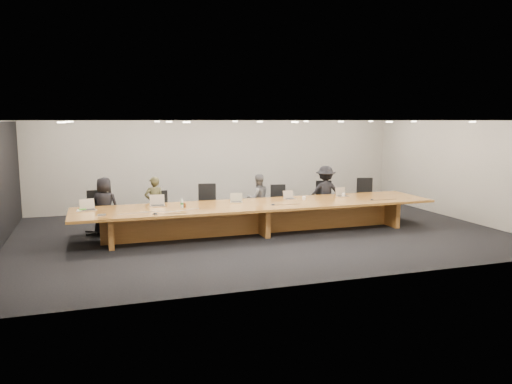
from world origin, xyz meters
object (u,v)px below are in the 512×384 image
mic_right (372,200)px  person_b (154,203)px  chair_mid_left (208,205)px  person_c (258,199)px  chair_mid_right (279,203)px  laptop_e (343,192)px  av_box (102,215)px  laptop_a (88,205)px  mic_left (155,214)px  person_a (105,206)px  chair_right (325,199)px  chair_left (162,210)px  conference_table (260,213)px  person_d (325,193)px  water_bottle (182,204)px  paper_cup_near (304,198)px  laptop_d (290,195)px  chair_far_right (366,196)px  mic_center (273,204)px  laptop_c (236,198)px  chair_far_left (97,212)px  laptop_b (158,200)px  amber_mug (184,205)px  paper_cup_far (344,195)px

mic_right → person_b: bearing=162.6°
chair_mid_left → person_c: size_ratio=0.84×
chair_mid_right → laptop_e: chair_mid_right is taller
person_c → av_box: bearing=19.6°
laptop_a → mic_left: bearing=-48.5°
person_a → chair_right: bearing=-156.9°
chair_left → chair_mid_left: bearing=-2.9°
conference_table → person_d: bearing=26.0°
chair_mid_right → water_bottle: size_ratio=4.86×
mic_left → chair_mid_right: bearing=28.2°
paper_cup_near → person_a: bearing=168.9°
person_c → paper_cup_near: (0.90, -1.09, 0.13)m
person_b → laptop_d: (3.42, -0.88, 0.18)m
chair_far_right → person_d: (-1.41, -0.13, 0.20)m
laptop_a → mic_right: 7.03m
laptop_e → mic_left: laptop_e is taller
chair_far_right → laptop_d: 2.95m
chair_left → mic_center: 2.96m
laptop_c → chair_left: bearing=167.3°
chair_mid_left → person_d: 3.40m
chair_right → mic_center: bearing=-127.9°
chair_mid_left → person_a: 2.66m
chair_left → paper_cup_near: (3.53, -1.09, 0.30)m
chair_far_left → laptop_e: 6.43m
laptop_b → mic_left: (-0.19, -1.05, -0.12)m
mic_left → person_b: bearing=83.6°
chair_mid_left → av_box: chair_mid_left is taller
person_a → laptop_b: bearing=171.4°
laptop_b → water_bottle: laptop_b is taller
laptop_a → chair_mid_right: bearing=-2.8°
laptop_c → mic_right: (3.45, -0.74, -0.10)m
person_d → paper_cup_near: size_ratio=15.05×
chair_right → amber_mug: size_ratio=10.76×
laptop_b → laptop_d: bearing=1.6°
chair_right → person_c: 2.03m
laptop_b → paper_cup_near: size_ratio=3.49×
laptop_a → paper_cup_far: (6.56, 0.01, -0.08)m
chair_left → laptop_e: bearing=-16.2°
chair_mid_right → person_b: bearing=-168.3°
conference_table → laptop_c: 0.70m
laptop_a → chair_right: bearing=-6.0°
laptop_d → laptop_e: 1.54m
chair_far_right → chair_left: bearing=-163.9°
chair_left → mic_left: chair_left is taller
chair_left → laptop_a: size_ratio=2.95×
person_c → amber_mug: person_c is taller
person_c → laptop_b: (-2.84, -0.83, 0.22)m
laptop_b → amber_mug: 0.69m
chair_mid_right → mic_left: chair_mid_right is taller
water_bottle → chair_right: bearing=16.3°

